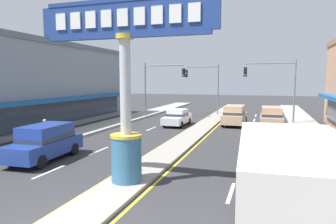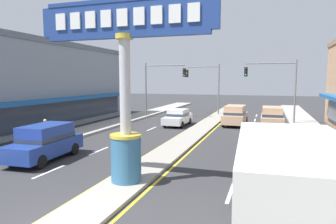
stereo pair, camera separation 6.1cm
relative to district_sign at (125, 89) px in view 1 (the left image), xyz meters
The scene contains 16 objects.
median_strip 14.13m from the district_sign, 90.00° to the left, with size 1.84×52.00×0.14m, color gray.
sidewalk_left 15.09m from the district_sign, 127.39° to the left, with size 2.68×60.00×0.18m, color #9E9B93.
sidewalk_right 15.09m from the district_sign, 52.61° to the left, with size 2.68×60.00×0.18m, color #9E9B93.
lane_markings 12.86m from the district_sign, 90.00° to the left, with size 8.58×52.00×0.01m.
district_sign is the anchor object (origin of this frame).
storefront_left 18.93m from the district_sign, 144.75° to the left, with size 8.59×25.72×7.72m.
traffic_light_left_side 22.05m from the district_sign, 106.21° to the left, with size 4.86×0.46×6.20m.
traffic_light_right_side 21.12m from the district_sign, 73.06° to the left, with size 4.86×0.46×6.20m.
traffic_light_median_far 25.89m from the district_sign, 93.92° to the left, with size 4.20×0.46×6.20m.
box_truck_near_right_lane 7.37m from the district_sign, 31.78° to the right, with size 2.57×7.01×3.12m.
suv_far_right_lane 18.66m from the district_sign, 71.42° to the left, with size 1.99×4.61×1.90m.
suv_near_left_lane 6.91m from the district_sign, 160.12° to the left, with size 2.15×4.69×1.90m.
sedan_mid_left_lane 16.63m from the district_sign, 99.05° to the left, with size 1.91×4.33×1.53m.
suv_far_left_oncoming 18.33m from the district_sign, 81.84° to the left, with size 2.08×4.66×1.90m.
sedan_kerb_right 10.08m from the district_sign, 52.20° to the left, with size 1.98×4.37×1.53m.
pedestrian_near_kerb 10.04m from the district_sign, 149.12° to the left, with size 0.46×0.37×1.59m.
Camera 1 is at (5.41, -6.57, 4.32)m, focal length 32.24 mm.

